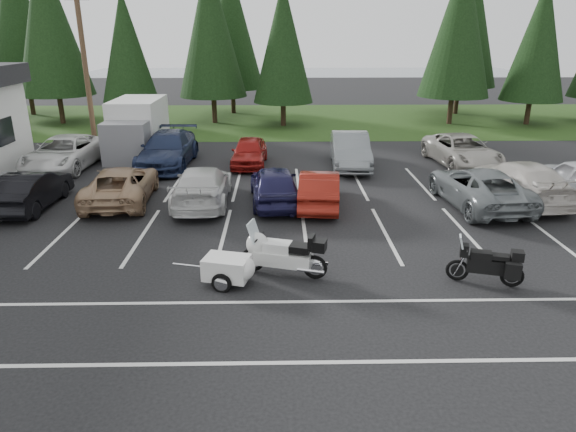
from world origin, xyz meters
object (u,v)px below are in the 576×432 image
Objects in this scene: car_far_2 at (249,152)px; adventure_motorcycle at (486,261)px; car_near_7 at (519,181)px; car_near_1 at (31,190)px; car_near_2 at (121,184)px; box_truck at (135,129)px; car_near_4 at (274,185)px; car_far_3 at (350,150)px; touring_motorcycle at (283,250)px; car_far_4 at (462,151)px; utility_pole at (85,66)px; cargo_trailer at (227,270)px; car_near_5 at (319,188)px; car_near_6 at (479,187)px; car_near_3 at (202,186)px; car_far_1 at (168,149)px.

adventure_motorcycle is at bearing -59.37° from car_far_2.
adventure_motorcycle is (-4.06, -7.12, -0.12)m from car_near_7.
car_near_2 is (3.18, 0.70, -0.01)m from car_near_1.
car_far_2 is (6.18, -2.21, -0.76)m from box_truck.
car_near_1 is 9.22m from car_near_4.
car_near_2 is at bearing -148.55° from car_far_3.
touring_motorcycle is at bearing -103.19° from car_far_3.
utility_pole is at bearing 168.16° from car_far_4.
cargo_trailer is (-10.93, -7.01, -0.39)m from car_near_7.
car_near_4 reaches higher than car_far_4.
cargo_trailer is at bearing -136.03° from car_far_4.
car_near_4 reaches higher than car_near_5.
cargo_trailer is at bearing -67.39° from box_truck.
car_far_2 is at bearing 113.90° from touring_motorcycle.
car_far_4 is at bearing -108.32° from car_near_6.
car_near_6 is at bearing 172.85° from car_near_2.
car_near_3 is at bearing 170.22° from car_near_2.
car_far_3 reaches higher than cargo_trailer.
adventure_motorcycle is (5.64, -6.87, -0.09)m from car_near_4.
car_far_3 is at bearing -0.30° from car_far_1.
car_far_1 is at bearing -22.45° from utility_pole.
car_near_4 is 8.03m from car_far_1.
car_far_1 is 13.47m from touring_motorcycle.
car_near_7 is at bearing 175.58° from car_near_2.
car_near_4 is 6.25m from touring_motorcycle.
car_near_7 reaches higher than car_near_6.
car_far_3 reaches higher than car_near_1.
touring_motorcycle is 1.63m from cargo_trailer.
car_near_2 is at bearing -64.99° from utility_pole.
touring_motorcycle is (3.07, -6.27, 0.03)m from car_near_3.
car_near_6 is at bearing -109.48° from car_far_4.
car_far_3 is 0.93× the size of car_far_4.
car_far_3 is at bearing 82.59° from cargo_trailer.
car_near_4 is at bearing -46.42° from car_far_1.
utility_pole is at bearing -87.48° from car_near_1.
box_truck is 3.14m from car_far_1.
car_far_2 is at bearing -19.69° from box_truck.
car_near_5 is 0.74× the size of car_far_1.
car_near_7 is at bearing 46.93° from cargo_trailer.
car_near_7 is 8.19m from adventure_motorcycle.
car_near_5 reaches higher than adventure_motorcycle.
car_near_4 is at bearing -177.11° from car_near_1.
car_near_4 is at bearing 172.66° from car_near_2.
car_far_4 reaches higher than car_near_6.
car_near_5 is 7.62m from adventure_motorcycle.
box_truck is at bearing 14.04° from utility_pole.
car_near_6 is 7.33m from car_far_3.
touring_motorcycle is (-9.43, -6.49, -0.03)m from car_near_7.
car_near_3 is at bearing -136.27° from car_far_3.
car_far_1 is 1.14× the size of car_far_3.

